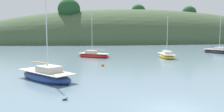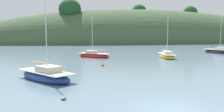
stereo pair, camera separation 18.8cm
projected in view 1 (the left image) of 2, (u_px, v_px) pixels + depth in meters
name	position (u px, v px, depth m)	size (l,w,h in m)	color
ground_plane	(175.00, 111.00, 13.39)	(400.00, 400.00, 0.00)	slate
far_shoreline_hill	(140.00, 43.00, 101.48)	(150.00, 36.00, 32.23)	#425638
sailboat_white_near	(166.00, 56.00, 41.06)	(3.06, 6.53, 7.78)	gold
sailboat_yellow_far	(218.00, 51.00, 50.34)	(4.50, 7.25, 9.07)	#232328
sailboat_orange_cutter	(46.00, 76.00, 21.93)	(6.35, 7.13, 8.50)	navy
sailboat_navy_dinghy	(93.00, 55.00, 42.05)	(6.28, 5.39, 8.40)	red
mooring_buoy_inner	(47.00, 64.00, 32.06)	(0.44, 0.44, 0.54)	yellow
mooring_buoy_channel	(103.00, 65.00, 30.99)	(0.44, 0.44, 0.54)	orange
duck_lead	(65.00, 99.00, 15.44)	(0.42, 0.27, 0.24)	#2D2823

